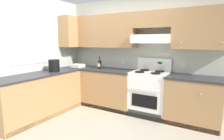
% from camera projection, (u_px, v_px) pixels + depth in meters
% --- Properties ---
extents(ground_plane, '(7.04, 7.04, 0.00)m').
position_uv_depth(ground_plane, '(88.00, 130.00, 3.34)').
color(ground_plane, '#B2AA99').
extents(wall_back, '(4.68, 0.57, 2.55)m').
position_uv_depth(wall_back, '(143.00, 45.00, 4.20)').
color(wall_back, beige).
rests_on(wall_back, ground_plane).
extents(wall_left, '(0.47, 4.00, 2.55)m').
position_uv_depth(wall_left, '(35.00, 51.00, 4.12)').
color(wall_left, beige).
rests_on(wall_left, ground_plane).
extents(counter_back_run, '(3.60, 0.65, 0.91)m').
position_uv_depth(counter_back_run, '(126.00, 91.00, 4.25)').
color(counter_back_run, '#A87A4C').
rests_on(counter_back_run, ground_plane).
extents(counter_left_run, '(0.63, 1.91, 0.91)m').
position_uv_depth(counter_left_run, '(40.00, 95.00, 3.88)').
color(counter_left_run, '#A87A4C').
rests_on(counter_left_run, ground_plane).
extents(stove, '(0.76, 0.62, 1.20)m').
position_uv_depth(stove, '(149.00, 93.00, 3.99)').
color(stove, white).
rests_on(stove, ground_plane).
extents(wine_bottle, '(0.08, 0.08, 0.31)m').
position_uv_depth(wine_bottle, '(100.00, 64.00, 4.50)').
color(wine_bottle, black).
rests_on(wine_bottle, counter_back_run).
extents(bowl, '(0.29, 0.26, 0.07)m').
position_uv_depth(bowl, '(78.00, 66.00, 4.79)').
color(bowl, white).
rests_on(bowl, counter_back_run).
extents(bucket, '(0.25, 0.25, 0.26)m').
position_uv_depth(bucket, '(54.00, 65.00, 4.10)').
color(bucket, black).
rests_on(bucket, counter_left_run).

